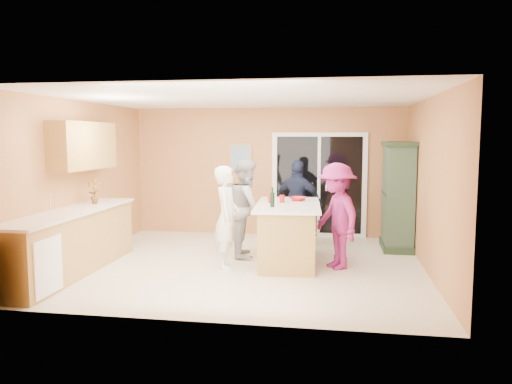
# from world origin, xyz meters

# --- Properties ---
(floor) EXTENTS (5.50, 5.50, 0.00)m
(floor) POSITION_xyz_m (0.00, 0.00, 0.00)
(floor) COLOR beige
(floor) RESTS_ON ground
(ceiling) EXTENTS (5.50, 5.00, 0.10)m
(ceiling) POSITION_xyz_m (0.00, 0.00, 2.60)
(ceiling) COLOR white
(ceiling) RESTS_ON wall_back
(wall_back) EXTENTS (5.50, 0.10, 2.60)m
(wall_back) POSITION_xyz_m (0.00, 2.50, 1.30)
(wall_back) COLOR #E5A25E
(wall_back) RESTS_ON ground
(wall_front) EXTENTS (5.50, 0.10, 2.60)m
(wall_front) POSITION_xyz_m (0.00, -2.50, 1.30)
(wall_front) COLOR #E5A25E
(wall_front) RESTS_ON ground
(wall_left) EXTENTS (0.10, 5.00, 2.60)m
(wall_left) POSITION_xyz_m (-2.75, 0.00, 1.30)
(wall_left) COLOR #E5A25E
(wall_left) RESTS_ON ground
(wall_right) EXTENTS (0.10, 5.00, 2.60)m
(wall_right) POSITION_xyz_m (2.75, 0.00, 1.30)
(wall_right) COLOR #E5A25E
(wall_right) RESTS_ON ground
(left_cabinet_run) EXTENTS (0.65, 3.05, 1.24)m
(left_cabinet_run) POSITION_xyz_m (-2.45, -1.05, 0.46)
(left_cabinet_run) COLOR #AB8142
(left_cabinet_run) RESTS_ON floor
(upper_cabinets) EXTENTS (0.35, 1.60, 0.75)m
(upper_cabinets) POSITION_xyz_m (-2.58, -0.20, 1.88)
(upper_cabinets) COLOR #AB8142
(upper_cabinets) RESTS_ON wall_left
(sliding_door) EXTENTS (1.90, 0.07, 2.10)m
(sliding_door) POSITION_xyz_m (1.05, 2.46, 1.05)
(sliding_door) COLOR white
(sliding_door) RESTS_ON floor
(framed_picture) EXTENTS (0.46, 0.04, 0.56)m
(framed_picture) POSITION_xyz_m (-0.55, 2.48, 1.60)
(framed_picture) COLOR #A78153
(framed_picture) RESTS_ON wall_back
(kitchen_island) EXTENTS (1.11, 1.89, 0.96)m
(kitchen_island) POSITION_xyz_m (0.65, 0.21, 0.45)
(kitchen_island) COLOR #AB8142
(kitchen_island) RESTS_ON floor
(green_hutch) EXTENTS (0.55, 1.05, 1.93)m
(green_hutch) POSITION_xyz_m (2.49, 1.56, 0.94)
(green_hutch) COLOR #1E311F
(green_hutch) RESTS_ON floor
(woman_white) EXTENTS (0.43, 0.61, 1.58)m
(woman_white) POSITION_xyz_m (-0.25, -0.22, 0.79)
(woman_white) COLOR white
(woman_white) RESTS_ON floor
(woman_grey) EXTENTS (0.77, 0.90, 1.64)m
(woman_grey) POSITION_xyz_m (-0.09, 0.60, 0.82)
(woman_grey) COLOR #A5A6A8
(woman_grey) RESTS_ON floor
(woman_navy) EXTENTS (1.00, 0.60, 1.59)m
(woman_navy) POSITION_xyz_m (0.70, 1.58, 0.79)
(woman_navy) COLOR #182036
(woman_navy) RESTS_ON floor
(woman_magenta) EXTENTS (1.03, 1.21, 1.62)m
(woman_magenta) POSITION_xyz_m (1.41, 0.02, 0.81)
(woman_magenta) COLOR #93205E
(woman_magenta) RESTS_ON floor
(serving_bowl) EXTENTS (0.32, 0.32, 0.06)m
(serving_bowl) POSITION_xyz_m (0.77, 0.60, 0.99)
(serving_bowl) COLOR #B01317
(serving_bowl) RESTS_ON kitchen_island
(tulip_vase) EXTENTS (0.24, 0.18, 0.41)m
(tulip_vase) POSITION_xyz_m (-2.45, -0.15, 1.15)
(tulip_vase) COLOR red
(tulip_vase) RESTS_ON left_cabinet_run
(tumbler_near) EXTENTS (0.11, 0.11, 0.12)m
(tumbler_near) POSITION_xyz_m (0.54, 0.33, 1.02)
(tumbler_near) COLOR #B01317
(tumbler_near) RESTS_ON kitchen_island
(tumbler_far) EXTENTS (0.10, 0.10, 0.12)m
(tumbler_far) POSITION_xyz_m (0.35, 0.30, 1.02)
(tumbler_far) COLOR #B01317
(tumbler_far) RESTS_ON kitchen_island
(wine_bottle) EXTENTS (0.07, 0.07, 0.30)m
(wine_bottle) POSITION_xyz_m (0.45, -0.19, 1.08)
(wine_bottle) COLOR black
(wine_bottle) RESTS_ON kitchen_island
(white_plate) EXTENTS (0.32, 0.32, 0.02)m
(white_plate) POSITION_xyz_m (0.81, 0.70, 0.97)
(white_plate) COLOR white
(white_plate) RESTS_ON kitchen_island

